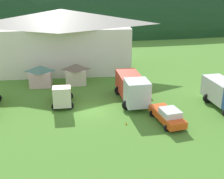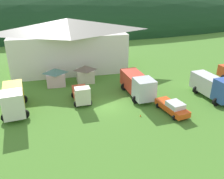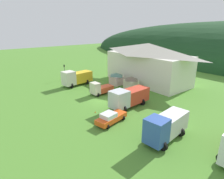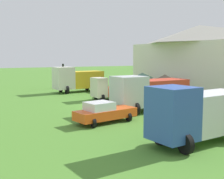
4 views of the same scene
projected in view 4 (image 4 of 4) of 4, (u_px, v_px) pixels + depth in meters
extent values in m
plane|color=#4C842D|center=(105.00, 105.00, 30.89)|extent=(200.00, 200.00, 0.00)
cube|color=white|center=(198.00, 68.00, 41.00)|extent=(19.83, 9.09, 6.88)
pyramid|color=#B7B2A3|center=(199.00, 34.00, 40.46)|extent=(21.41, 9.82, 2.41)
cube|color=beige|center=(165.00, 89.00, 36.41)|extent=(2.71, 2.24, 2.10)
pyramid|color=#6B5B4C|center=(165.00, 77.00, 36.24)|extent=(2.92, 2.42, 0.73)
cube|color=beige|center=(142.00, 86.00, 40.45)|extent=(2.79, 2.40, 2.08)
pyramid|color=#4C7A6B|center=(142.00, 75.00, 40.29)|extent=(3.02, 2.59, 0.73)
cube|color=silver|center=(64.00, 78.00, 40.40)|extent=(2.68, 2.71, 3.03)
cube|color=black|center=(63.00, 73.00, 40.25)|extent=(1.52, 2.09, 0.97)
cube|color=gold|center=(86.00, 79.00, 42.41)|extent=(2.95, 4.91, 2.35)
cylinder|color=black|center=(67.00, 90.00, 39.71)|extent=(1.10, 0.30, 1.10)
cylinder|color=black|center=(61.00, 88.00, 41.43)|extent=(1.10, 0.30, 1.10)
cylinder|color=black|center=(94.00, 88.00, 42.07)|extent=(1.10, 0.30, 1.10)
cylinder|color=black|center=(87.00, 87.00, 43.79)|extent=(1.10, 0.30, 1.10)
cube|color=beige|center=(99.00, 87.00, 33.92)|extent=(1.99, 1.43, 2.22)
cube|color=black|center=(98.00, 83.00, 33.84)|extent=(1.09, 1.12, 0.71)
cube|color=#DB512D|center=(116.00, 91.00, 35.12)|extent=(2.07, 3.39, 1.08)
cylinder|color=black|center=(102.00, 98.00, 33.34)|extent=(0.80, 0.30, 0.80)
cylinder|color=black|center=(96.00, 96.00, 34.76)|extent=(0.80, 0.30, 0.80)
cylinder|color=black|center=(124.00, 96.00, 34.71)|extent=(0.80, 0.30, 0.80)
cylinder|color=black|center=(117.00, 94.00, 36.14)|extent=(0.80, 0.30, 0.80)
cube|color=silver|center=(129.00, 92.00, 26.32)|extent=(2.67, 2.85, 2.77)
cube|color=black|center=(128.00, 85.00, 26.19)|extent=(1.48, 2.23, 0.89)
cube|color=red|center=(162.00, 92.00, 28.28)|extent=(2.82, 5.04, 2.32)
cylinder|color=black|center=(136.00, 109.00, 25.55)|extent=(1.10, 0.30, 1.10)
cylinder|color=black|center=(122.00, 105.00, 27.42)|extent=(1.10, 0.30, 1.10)
cylinder|color=black|center=(175.00, 104.00, 27.85)|extent=(1.10, 0.30, 1.10)
cylinder|color=black|center=(160.00, 101.00, 29.72)|extent=(1.10, 0.30, 1.10)
cube|color=#3356AD|center=(173.00, 113.00, 16.09)|extent=(2.51, 2.46, 2.93)
cube|color=black|center=(171.00, 102.00, 15.95)|extent=(1.42, 1.90, 0.94)
cube|color=silver|center=(213.00, 112.00, 17.99)|extent=(2.78, 4.83, 2.38)
cylinder|color=black|center=(185.00, 144.00, 15.44)|extent=(1.10, 0.30, 1.10)
cylinder|color=black|center=(160.00, 135.00, 17.07)|extent=(1.10, 0.30, 1.10)
cylinder|color=black|center=(206.00, 126.00, 19.32)|extent=(1.10, 0.30, 1.10)
cube|color=#F0531A|center=(106.00, 114.00, 22.72)|extent=(2.74, 5.20, 0.70)
cube|color=silver|center=(99.00, 106.00, 22.28)|extent=(2.03, 2.26, 0.62)
cylinder|color=black|center=(93.00, 123.00, 21.11)|extent=(0.68, 0.24, 0.68)
cylinder|color=black|center=(82.00, 119.00, 22.36)|extent=(0.68, 0.24, 0.68)
cylinder|color=black|center=(129.00, 117.00, 23.17)|extent=(0.68, 0.24, 0.68)
cylinder|color=black|center=(116.00, 114.00, 24.41)|extent=(0.68, 0.24, 0.68)
cylinder|color=#4C4C51|center=(63.00, 78.00, 46.96)|extent=(0.12, 0.12, 3.30)
cube|color=black|center=(63.00, 65.00, 46.74)|extent=(0.20, 0.24, 0.55)
sphere|color=green|center=(64.00, 65.00, 46.80)|extent=(0.14, 0.14, 0.14)
cone|color=orange|center=(126.00, 98.00, 35.72)|extent=(0.36, 0.36, 0.59)
cone|color=orange|center=(85.00, 113.00, 26.43)|extent=(0.36, 0.36, 0.56)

